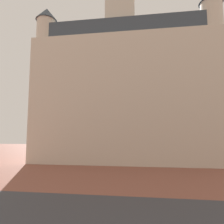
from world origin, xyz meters
The scene contains 3 objects.
ground_plane centered at (0.00, 10.00, 0.00)m, with size 120.00×120.00×0.00m, color brown.
street_asphalt_strip centered at (0.00, 7.56, 0.00)m, with size 120.00×7.00×0.00m, color #38383D.
landmark_building centered at (-0.41, 28.58, 11.12)m, with size 27.13×11.66×38.77m.
Camera 1 is at (1.78, -2.67, 4.18)m, focal length 31.88 mm.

